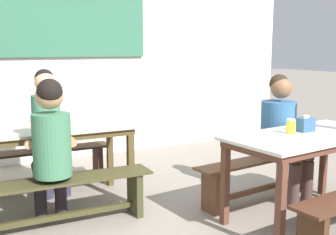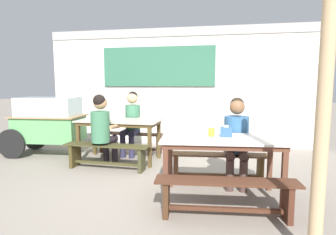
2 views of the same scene
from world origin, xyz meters
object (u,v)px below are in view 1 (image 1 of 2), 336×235
at_px(person_center_facing, 48,123).
at_px(person_left_back_turned, 51,143).
at_px(dining_table_near, 308,143).
at_px(bench_near_back, 258,173).
at_px(bench_far_back, 43,163).
at_px(condiment_jar, 291,126).
at_px(bench_far_front, 67,195).
at_px(tissue_box, 305,124).
at_px(dining_table_far, 51,135).
at_px(person_right_near_table, 282,129).

distance_m(person_center_facing, person_left_back_turned, 1.02).
distance_m(dining_table_near, bench_near_back, 0.71).
relative_size(bench_far_back, condiment_jar, 11.44).
height_order(bench_far_front, person_left_back_turned, person_left_back_turned).
xyz_separation_m(dining_table_near, condiment_jar, (-0.14, 0.07, 0.15)).
relative_size(bench_far_front, person_left_back_turned, 1.17).
distance_m(tissue_box, condiment_jar, 0.19).
height_order(dining_table_far, tissue_box, tissue_box).
distance_m(dining_table_near, condiment_jar, 0.21).
bearing_deg(person_left_back_turned, dining_table_near, -24.07).
height_order(bench_near_back, person_right_near_table, person_right_near_table).
relative_size(dining_table_far, bench_far_front, 1.04).
bearing_deg(person_right_near_table, dining_table_far, 157.42).
bearing_deg(bench_near_back, dining_table_far, 155.49).
bearing_deg(bench_near_back, bench_far_front, 171.63).
height_order(dining_table_near, condiment_jar, condiment_jar).
relative_size(bench_near_back, person_right_near_table, 1.19).
relative_size(bench_far_front, tissue_box, 10.17).
xyz_separation_m(dining_table_near, bench_far_front, (-1.92, 0.84, -0.42)).
height_order(dining_table_near, bench_far_front, dining_table_near).
bearing_deg(dining_table_far, person_right_near_table, -22.58).
bearing_deg(bench_far_back, dining_table_far, -91.76).
distance_m(bench_far_front, person_right_near_table, 2.19).
height_order(dining_table_near, tissue_box, tissue_box).
height_order(person_center_facing, person_left_back_turned, person_center_facing).
distance_m(bench_far_back, bench_far_front, 1.14).
distance_m(dining_table_far, bench_far_front, 0.71).
xyz_separation_m(bench_far_back, bench_far_front, (-0.03, -1.14, 0.00)).
distance_m(dining_table_near, bench_far_back, 2.76).
bearing_deg(person_right_near_table, person_left_back_turned, 170.54).
xyz_separation_m(bench_far_front, person_right_near_table, (2.12, -0.31, 0.44)).
bearing_deg(tissue_box, dining_table_near, -119.63).
distance_m(dining_table_near, tissue_box, 0.18).
bearing_deg(dining_table_near, bench_near_back, 95.57).
height_order(bench_near_back, person_left_back_turned, person_left_back_turned).
relative_size(bench_near_back, person_center_facing, 1.15).
bearing_deg(person_right_near_table, bench_near_back, 172.62).
distance_m(bench_far_front, tissue_box, 2.18).
distance_m(bench_near_back, person_right_near_table, 0.51).
height_order(bench_far_back, condiment_jar, condiment_jar).
xyz_separation_m(bench_far_back, person_left_back_turned, (-0.13, -1.07, 0.45)).
relative_size(bench_far_front, condiment_jar, 11.46).
xyz_separation_m(bench_far_front, condiment_jar, (1.78, -0.77, 0.57)).
xyz_separation_m(dining_table_far, dining_table_near, (1.90, -1.41, -0.00)).
bearing_deg(dining_table_far, bench_near_back, -24.51).
distance_m(person_center_facing, tissue_box, 2.61).
bearing_deg(person_center_facing, dining_table_near, -46.20).
height_order(bench_far_back, tissue_box, tissue_box).
bearing_deg(bench_near_back, condiment_jar, -99.32).
height_order(dining_table_near, bench_far_back, dining_table_near).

